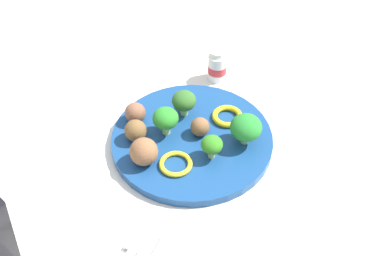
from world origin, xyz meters
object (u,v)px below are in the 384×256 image
at_px(plate, 192,139).
at_px(meatball_mid_right, 136,112).
at_px(broccoli_floret_front_right, 184,101).
at_px(broccoli_floret_mid_right, 246,128).
at_px(yogurt_bottle, 217,67).
at_px(meatball_front_left, 144,152).
at_px(broccoli_floret_near_rim, 166,119).
at_px(meatball_far_rim, 136,131).
at_px(pepper_ring_mid_left, 176,164).
at_px(meatball_mid_left, 200,127).
at_px(pepper_ring_front_right, 227,116).
at_px(broccoli_floret_far_rim, 212,145).

distance_m(plate, meatball_mid_right, 0.11).
xyz_separation_m(plate, broccoli_floret_front_right, (0.05, 0.03, 0.04)).
xyz_separation_m(broccoli_floret_mid_right, yogurt_bottle, (0.17, 0.11, -0.02)).
height_order(meatball_mid_right, meatball_front_left, meatball_front_left).
relative_size(broccoli_floret_near_rim, meatball_far_rim, 1.36).
bearing_deg(broccoli_floret_front_right, plate, -144.49).
bearing_deg(pepper_ring_mid_left, broccoli_floret_mid_right, -43.52).
distance_m(broccoli_floret_near_rim, meatball_mid_left, 0.06).
relative_size(broccoli_floret_front_right, pepper_ring_mid_left, 0.89).
distance_m(broccoli_floret_mid_right, meatball_mid_left, 0.08).
relative_size(broccoli_floret_front_right, yogurt_bottle, 0.75).
bearing_deg(broccoli_floret_mid_right, meatball_front_left, 126.26).
distance_m(broccoli_floret_front_right, pepper_ring_front_right, 0.08).
bearing_deg(meatball_front_left, plate, -31.80).
bearing_deg(meatball_mid_left, pepper_ring_front_right, -30.38).
distance_m(plate, pepper_ring_mid_left, 0.07).
relative_size(broccoli_floret_near_rim, meatball_mid_left, 1.57).
xyz_separation_m(broccoli_floret_near_rim, meatball_mid_left, (0.02, -0.06, -0.02)).
relative_size(broccoli_floret_near_rim, pepper_ring_front_right, 0.94).
distance_m(broccoli_floret_front_right, broccoli_floret_far_rim, 0.11).
relative_size(meatball_far_rim, meatball_mid_right, 1.03).
relative_size(broccoli_floret_mid_right, meatball_mid_right, 1.52).
height_order(meatball_far_rim, meatball_mid_right, meatball_far_rim).
bearing_deg(pepper_ring_front_right, broccoli_floret_near_rim, 130.08).
height_order(meatball_front_left, pepper_ring_mid_left, meatball_front_left).
relative_size(broccoli_floret_front_right, meatball_far_rim, 1.28).
relative_size(broccoli_floret_front_right, pepper_ring_front_right, 0.88).
xyz_separation_m(broccoli_floret_near_rim, meatball_far_rim, (-0.03, 0.04, -0.01)).
height_order(broccoli_floret_near_rim, meatball_front_left, broccoli_floret_near_rim).
relative_size(broccoli_floret_mid_right, yogurt_bottle, 0.86).
bearing_deg(broccoli_floret_front_right, pepper_ring_front_right, -77.13).
distance_m(meatball_mid_left, meatball_front_left, 0.11).
distance_m(broccoli_floret_front_right, meatball_far_rim, 0.10).
bearing_deg(broccoli_floret_far_rim, broccoli_floret_mid_right, -38.84).
relative_size(plate, pepper_ring_front_right, 5.05).
height_order(broccoli_floret_front_right, meatball_front_left, broccoli_floret_front_right).
xyz_separation_m(meatball_mid_left, pepper_ring_mid_left, (-0.08, 0.01, -0.01)).
distance_m(meatball_mid_right, pepper_ring_front_right, 0.16).
bearing_deg(meatball_mid_right, broccoli_floret_near_rim, -98.67).
bearing_deg(broccoli_floret_near_rim, meatball_mid_right, 81.33).
bearing_deg(pepper_ring_front_right, meatball_far_rim, 129.25).
bearing_deg(meatball_mid_left, plate, 136.34).
xyz_separation_m(meatball_mid_left, meatball_front_left, (-0.09, 0.06, 0.01)).
bearing_deg(broccoli_floret_mid_right, broccoli_floret_far_rim, 141.16).
relative_size(broccoli_floret_mid_right, meatball_mid_left, 1.70).
height_order(pepper_ring_front_right, yogurt_bottle, yogurt_bottle).
xyz_separation_m(broccoli_floret_mid_right, pepper_ring_mid_left, (-0.09, 0.09, -0.03)).
bearing_deg(meatball_mid_left, meatball_mid_right, 94.56).
bearing_deg(pepper_ring_mid_left, meatball_far_rim, 70.24).
height_order(plate, meatball_mid_left, meatball_mid_left).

